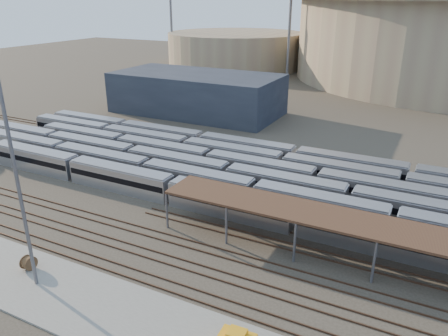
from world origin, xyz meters
TOP-DOWN VIEW (x-y plane):
  - ground at (0.00, 0.00)m, footprint 420.00×420.00m
  - apron at (-5.00, -15.00)m, footprint 50.00×9.00m
  - subway_trains at (0.85, 18.50)m, footprint 125.90×23.90m
  - inspection_shed at (22.00, 4.00)m, footprint 60.30×6.00m
  - empty_tracks at (0.00, -5.00)m, footprint 170.00×9.62m
  - secondary_arena at (-60.00, 130.00)m, footprint 56.00×56.00m
  - service_building at (-35.00, 55.00)m, footprint 42.00×20.00m
  - floodlight_0 at (-30.00, 110.00)m, footprint 4.00×1.00m
  - floodlight_1 at (-85.00, 120.00)m, footprint 4.00×1.00m
  - floodlight_3 at (-10.00, 160.00)m, footprint 4.00×1.00m
  - cable_reel_west at (-16.14, -13.60)m, footprint 0.98×1.65m
  - yard_light_pole at (-13.39, -15.07)m, footprint 0.82×0.36m

SIDE VIEW (x-z plane):
  - ground at x=0.00m, z-range 0.00..0.00m
  - empty_tracks at x=0.00m, z-range 0.00..0.18m
  - apron at x=-5.00m, z-range 0.00..0.20m
  - cable_reel_west at x=-16.14m, z-range 0.20..1.81m
  - subway_trains at x=0.85m, z-range 0.00..3.60m
  - inspection_shed at x=22.00m, z-range 2.33..7.63m
  - service_building at x=-35.00m, z-range 0.00..10.00m
  - secondary_arena at x=-60.00m, z-range 0.00..14.00m
  - yard_light_pole at x=-13.39m, z-range 0.28..23.30m
  - floodlight_0 at x=-30.00m, z-range 1.45..39.85m
  - floodlight_1 at x=-85.00m, z-range 1.45..39.85m
  - floodlight_3 at x=-10.00m, z-range 1.45..39.85m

